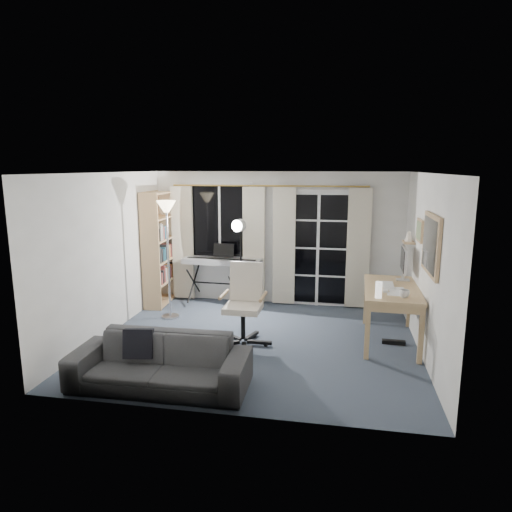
{
  "coord_description": "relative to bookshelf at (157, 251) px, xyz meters",
  "views": [
    {
      "loc": [
        1.12,
        -6.12,
        2.48
      ],
      "look_at": [
        -0.08,
        0.35,
        1.19
      ],
      "focal_mm": 32.0,
      "sensor_mm": 36.0,
      "label": 1
    }
  ],
  "objects": [
    {
      "name": "window",
      "position": [
        1.08,
        0.42,
        0.53
      ],
      "size": [
        1.2,
        0.08,
        1.4
      ],
      "color": "white",
      "rests_on": "floor"
    },
    {
      "name": "framed_print",
      "position": [
        4.35,
        -1.0,
        0.63
      ],
      "size": [
        0.03,
        0.42,
        0.32
      ],
      "color": "tan",
      "rests_on": "floor"
    },
    {
      "name": "wall_shelf",
      "position": [
        4.29,
        -0.5,
        0.43
      ],
      "size": [
        0.16,
        0.3,
        0.18
      ],
      "color": "tan",
      "rests_on": "floor"
    },
    {
      "name": "desk_clutter",
      "position": [
        3.93,
        -1.41,
        -0.34
      ],
      "size": [
        0.49,
        0.91,
        1.02
      ],
      "rotation": [
        0.0,
        0.0,
        -0.04
      ],
      "color": "white",
      "rests_on": "desk"
    },
    {
      "name": "monitor",
      "position": [
        4.2,
        -0.73,
        0.13
      ],
      "size": [
        0.2,
        0.58,
        0.5
      ],
      "rotation": [
        0.0,
        0.0,
        -0.04
      ],
      "color": "silver",
      "rests_on": "desk"
    },
    {
      "name": "curtains",
      "position": [
        1.99,
        0.33,
        0.12
      ],
      "size": [
        3.6,
        0.07,
        2.13
      ],
      "color": "gold",
      "rests_on": "floor"
    },
    {
      "name": "desk",
      "position": [
        4.01,
        -1.18,
        -0.27
      ],
      "size": [
        0.81,
        1.53,
        0.8
      ],
      "rotation": [
        0.0,
        0.0,
        -0.04
      ],
      "color": "tan",
      "rests_on": "floor"
    },
    {
      "name": "sofa",
      "position": [
        1.28,
        -3.1,
        -0.58
      ],
      "size": [
        2.03,
        0.62,
        0.79
      ],
      "rotation": [
        0.0,
        0.0,
        0.02
      ],
      "color": "#303033",
      "rests_on": "floor"
    },
    {
      "name": "torchiere_lamp",
      "position": [
        0.5,
        -0.75,
        0.59
      ],
      "size": [
        0.39,
        0.39,
        1.95
      ],
      "rotation": [
        0.0,
        0.0,
        0.34
      ],
      "color": "#B2B2B7",
      "rests_on": "floor"
    },
    {
      "name": "mug",
      "position": [
        4.11,
        -1.68,
        -0.1
      ],
      "size": [
        0.14,
        0.11,
        0.13
      ],
      "primitive_type": "imported",
      "rotation": [
        0.0,
        0.0,
        -0.04
      ],
      "color": "silver",
      "rests_on": "desk"
    },
    {
      "name": "keyboard_piano",
      "position": [
        1.17,
        0.15,
        -0.19
      ],
      "size": [
        1.44,
        0.73,
        1.04
      ],
      "rotation": [
        0.0,
        0.0,
        -0.04
      ],
      "color": "black",
      "rests_on": "floor"
    },
    {
      "name": "office_chair",
      "position": [
        1.96,
        -1.55,
        -0.3
      ],
      "size": [
        0.76,
        0.8,
        1.15
      ],
      "rotation": [
        0.0,
        0.0,
        -0.01
      ],
      "color": "black",
      "rests_on": "floor"
    },
    {
      "name": "floor",
      "position": [
        2.13,
        -1.55,
        -0.98
      ],
      "size": [
        4.5,
        4.0,
        0.02
      ],
      "primitive_type": "cube",
      "color": "#3B4656",
      "rests_on": "ground"
    },
    {
      "name": "bookshelf",
      "position": [
        0.0,
        0.0,
        0.0
      ],
      "size": [
        0.38,
        0.97,
        2.05
      ],
      "rotation": [
        0.0,
        0.0,
        0.05
      ],
      "color": "tan",
      "rests_on": "floor"
    },
    {
      "name": "studio_light",
      "position": [
        1.57,
        -0.17,
        0.34
      ],
      "size": [
        0.36,
        0.37,
        1.64
      ],
      "rotation": [
        0.0,
        0.0,
        -0.34
      ],
      "color": "black",
      "rests_on": "floor"
    },
    {
      "name": "wall_mirror",
      "position": [
        4.35,
        -1.9,
        0.58
      ],
      "size": [
        0.04,
        0.94,
        0.74
      ],
      "color": "tan",
      "rests_on": "floor"
    },
    {
      "name": "french_door",
      "position": [
        2.88,
        0.42,
        0.05
      ],
      "size": [
        1.32,
        0.09,
        2.11
      ],
      "color": "white",
      "rests_on": "floor"
    }
  ]
}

